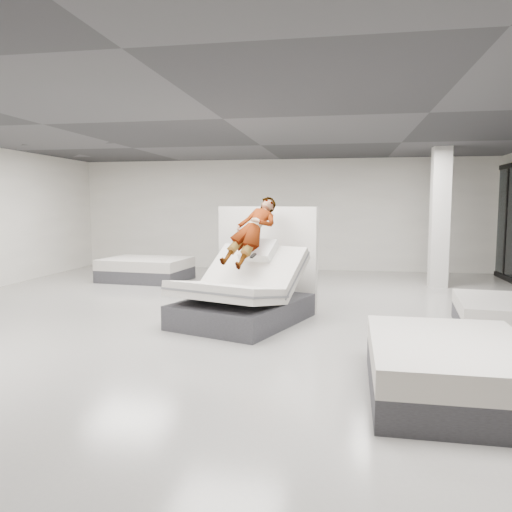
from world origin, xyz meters
name	(u,v)px	position (x,y,z in m)	size (l,w,h in m)	color
room	(224,224)	(0.00, 0.00, 1.60)	(14.00, 14.04, 3.20)	#A4A19B
hero_bed	(242,298)	(0.24, 0.24, 0.41)	(2.25, 2.57, 1.33)	#3A3A40
person	(252,243)	(0.35, 0.55, 1.27)	(0.55, 0.36, 1.52)	slate
remote	(253,256)	(0.44, 0.14, 1.11)	(0.05, 0.14, 0.03)	black
divider_panel	(266,258)	(0.43, 1.49, 0.93)	(2.06, 0.09, 1.87)	silver
flat_bed_right_far	(503,315)	(4.24, 0.42, 0.24)	(1.48, 1.86, 0.48)	#3A3A40
flat_bed_right_near	(450,369)	(2.91, -2.44, 0.28)	(1.57, 2.08, 0.57)	#3A3A40
flat_bed_left_far	(146,269)	(-3.04, 4.21, 0.28)	(2.18, 1.72, 0.56)	#3A3A40
column	(440,218)	(4.00, 4.50, 1.60)	(0.40, 0.40, 3.20)	silver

